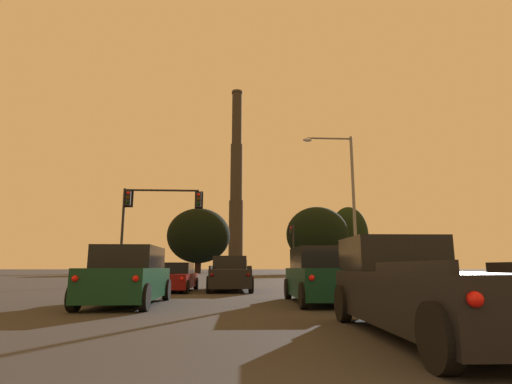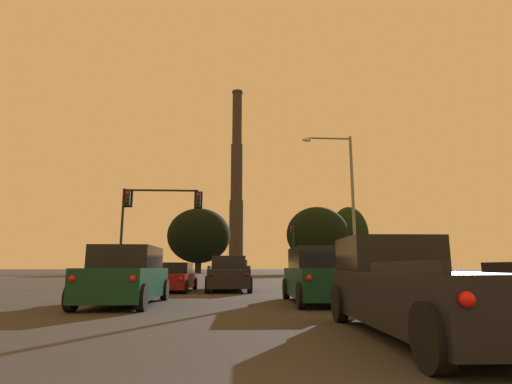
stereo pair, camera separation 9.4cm
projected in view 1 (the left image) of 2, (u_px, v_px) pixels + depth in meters
suv_right_lane_second at (322, 276)px, 13.55m from camera, size 2.17×4.93×1.86m
suv_left_lane_second at (129, 276)px, 12.87m from camera, size 2.14×4.92×1.86m
sedan_left_lane_front at (175, 278)px, 20.24m from camera, size 2.07×4.74×1.43m
pickup_truck_center_lane_front at (230, 275)px, 21.11m from camera, size 2.28×5.54×1.82m
pickup_truck_right_lane_third at (423, 289)px, 7.11m from camera, size 2.29×5.54×1.82m
traffic_light_far_right at (292, 243)px, 48.54m from camera, size 0.78×0.50×6.34m
traffic_light_overhead_left at (149, 211)px, 27.56m from camera, size 5.62×0.50×6.59m
street_lamp at (346, 193)px, 26.36m from camera, size 3.40×0.36×9.94m
smokestack at (236, 197)px, 124.49m from camera, size 6.95×6.95×58.16m
treeline_left_mid at (349, 235)px, 85.19m from camera, size 8.09×7.28×14.09m
treeline_center_left at (317, 235)px, 75.53m from camera, size 11.75×10.57×12.60m
treeline_far_right at (199, 236)px, 81.82m from camera, size 12.87×11.58×13.25m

